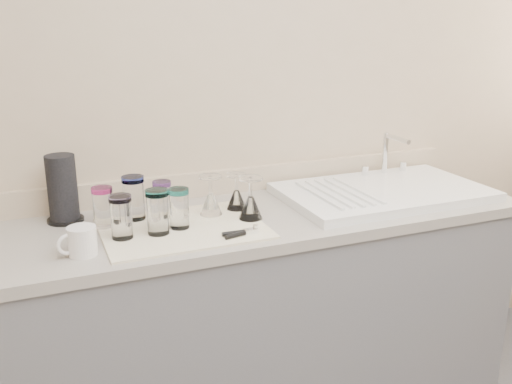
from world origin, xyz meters
name	(u,v)px	position (x,y,z in m)	size (l,w,h in m)	color
counter_unit	(258,320)	(0.00, 1.20, 0.45)	(2.06, 0.62, 0.90)	slate
sink_unit	(383,191)	(0.55, 1.20, 0.92)	(0.82, 0.50, 0.22)	white
dish_towel	(183,228)	(-0.31, 1.14, 0.90)	(0.55, 0.42, 0.01)	white
tumbler_teal	(103,207)	(-0.56, 1.25, 0.98)	(0.07, 0.07, 0.14)	white
tumbler_cyan	(134,198)	(-0.44, 1.29, 0.99)	(0.08, 0.08, 0.16)	white
tumbler_purple	(162,199)	(-0.34, 1.27, 0.98)	(0.07, 0.07, 0.13)	white
tumbler_magenta	(121,217)	(-0.52, 1.12, 0.98)	(0.07, 0.07, 0.15)	white
tumbler_blue	(158,212)	(-0.40, 1.12, 0.99)	(0.08, 0.08, 0.15)	white
tumbler_lavender	(179,208)	(-0.32, 1.14, 0.98)	(0.07, 0.07, 0.14)	white
goblet_back_left	(211,201)	(-0.18, 1.23, 0.96)	(0.08, 0.08, 0.15)	white
goblet_back_right	(237,197)	(-0.07, 1.26, 0.95)	(0.08, 0.08, 0.14)	white
goblet_front_right	(251,205)	(-0.06, 1.14, 0.96)	(0.09, 0.09, 0.15)	white
can_opener	(241,233)	(-0.15, 1.00, 0.92)	(0.12, 0.05, 0.02)	silver
white_mug	(81,241)	(-0.65, 1.04, 0.95)	(0.13, 0.11, 0.09)	silver
paper_towel_roll	(63,190)	(-0.67, 1.38, 1.02)	(0.13, 0.13, 0.24)	black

